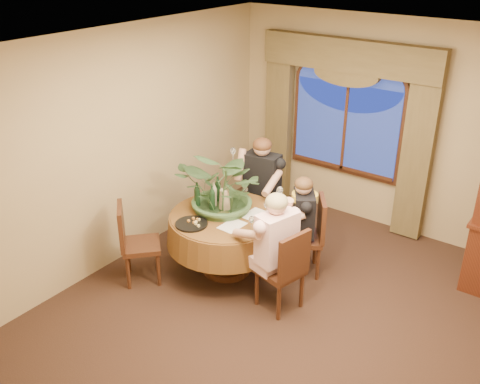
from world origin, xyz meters
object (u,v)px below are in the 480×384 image
Objects in this scene: person_back at (262,189)px; wine_bottle_0 at (214,195)px; person_scarf at (303,226)px; olive_bowl at (224,216)px; chair_back at (257,205)px; centerpiece_plant at (226,157)px; dining_table at (226,243)px; person_pink at (276,252)px; wine_bottle_3 at (197,195)px; chair_front_left at (141,243)px; stoneware_vase at (224,200)px; wine_bottle_2 at (212,199)px; wine_bottle_1 at (218,189)px; chair_right at (280,268)px; chair_back_right at (303,236)px.

wine_bottle_0 is (-0.11, -0.85, 0.21)m from person_back.
olive_bowl is at bearing 94.92° from person_scarf.
person_back is (0.05, 0.05, 0.22)m from chair_back.
dining_table is at bearing -55.07° from centerpiece_plant.
chair_back is at bearing 58.01° from person_pink.
person_pink is 4.09× the size of wine_bottle_3.
dining_table is 4.24× the size of wine_bottle_3.
chair_front_left is 1.74m from person_back.
dining_table is 0.52m from stoneware_vase.
stoneware_vase is 0.79× the size of wine_bottle_2.
person_back is 4.26× the size of wine_bottle_1.
centerpiece_plant is 0.61m from wine_bottle_3.
person_scarf is at bearing 27.27° from stoneware_vase.
wine_bottle_2 is at bearing 97.49° from chair_front_left.
wine_bottle_2 is at bearing -65.71° from wine_bottle_1.
chair_right is 1.00× the size of chair_front_left.
dining_table is 1.46× the size of chair_right.
centerpiece_plant reaches higher than stoneware_vase.
chair_back_right is at bearing 34.57° from dining_table.
wine_bottle_2 is at bearing -62.31° from wine_bottle_0.
olive_bowl is at bearing 94.52° from person_pink.
chair_right is at bearing -14.04° from wine_bottle_0.
wine_bottle_1 and wine_bottle_2 have the same top height.
chair_back is at bearing 34.14° from chair_back_right.
chair_back_right is 1.31m from centerpiece_plant.
chair_back and chair_front_left have the same top height.
wine_bottle_3 is (-0.29, -0.15, 0.04)m from stoneware_vase.
chair_right is 0.91m from olive_bowl.
chair_right is (0.88, -0.21, 0.10)m from dining_table.
chair_right is 0.80× the size of centerpiece_plant.
person_scarf is 3.74× the size of wine_bottle_1.
chair_back is 0.80× the size of centerpiece_plant.
person_pink reaches higher than chair_back.
wine_bottle_0 is at bearing 80.01° from person_scarf.
wine_bottle_2 is (-0.91, -0.54, 0.30)m from person_scarf.
wine_bottle_1 is (-1.03, -0.30, 0.44)m from chair_back_right.
person_scarf is at bearing 39.93° from olive_bowl.
chair_back_right is (0.74, 0.51, 0.10)m from dining_table.
wine_bottle_0 is 1.00× the size of wine_bottle_2.
wine_bottle_3 is at bearing -170.71° from dining_table.
person_pink reaches higher than wine_bottle_0.
dining_table is 0.92m from person_pink.
wine_bottle_2 is at bearing 94.11° from person_pink.
chair_back is 1.04m from wine_bottle_3.
stoneware_vase is at bearing 53.00° from wine_bottle_2.
wine_bottle_1 reaches higher than dining_table.
wine_bottle_0 is (-0.96, -0.45, 0.30)m from person_scarf.
chair_right reaches higher than dining_table.
wine_bottle_3 is (-0.21, -0.92, 0.44)m from chair_back.
person_scarf is at bearing 46.14° from chair_back_right.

